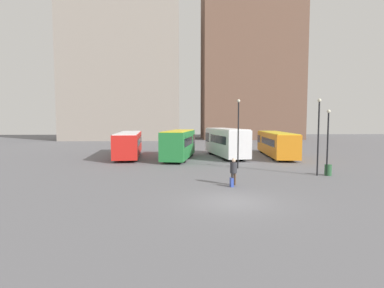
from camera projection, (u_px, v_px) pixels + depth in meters
name	position (u px, v px, depth m)	size (l,w,h in m)	color
ground_plane	(233.00, 202.00, 15.62)	(160.00, 160.00, 0.00)	slate
building_block_left	(125.00, 74.00, 70.91)	(25.71, 17.69, 30.77)	gray
building_block_right	(250.00, 63.00, 71.99)	(23.05, 12.56, 36.21)	brown
bus_0	(129.00, 143.00, 35.73)	(3.65, 12.35, 2.88)	red
bus_1	(179.00, 144.00, 33.39)	(3.99, 9.67, 3.19)	#237A38
bus_2	(226.00, 142.00, 35.26)	(3.99, 10.13, 3.36)	silver
bus_3	(276.00, 143.00, 36.04)	(3.72, 12.26, 2.89)	orange
traveler	(234.00, 169.00, 19.64)	(0.50, 0.50, 1.78)	#4C3828
suitcase	(232.00, 182.00, 19.22)	(0.21, 0.38, 0.85)	#334CB2
lamp_post_0	(318.00, 131.00, 22.94)	(0.28, 0.28, 5.93)	black
lamp_post_1	(238.00, 128.00, 26.53)	(0.28, 0.28, 6.14)	black
lamp_post_2	(328.00, 137.00, 22.91)	(0.28, 0.28, 5.09)	black
trash_bin	(328.00, 170.00, 23.23)	(0.52, 0.52, 0.85)	#285633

